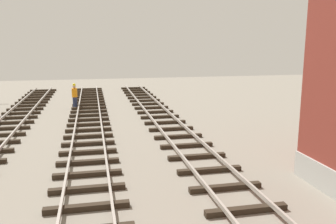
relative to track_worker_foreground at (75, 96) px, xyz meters
The scene contains 1 object.
track_worker_foreground is the anchor object (origin of this frame).
Camera 1 is at (-3.11, -3.83, 4.87)m, focal length 37.86 mm.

